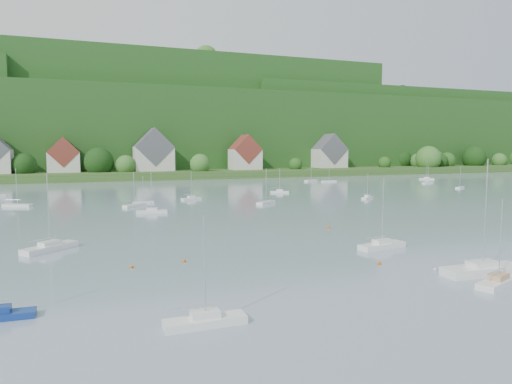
% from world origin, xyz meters
% --- Properties ---
extents(far_shore_strip, '(600.00, 60.00, 3.00)m').
position_xyz_m(far_shore_strip, '(0.00, 200.00, 1.50)').
color(far_shore_strip, '#27501E').
rests_on(far_shore_strip, ground).
extents(forested_ridge, '(620.00, 181.22, 69.89)m').
position_xyz_m(forested_ridge, '(0.39, 268.57, 22.89)').
color(forested_ridge, '#174215').
rests_on(forested_ridge, ground).
extents(village_building_1, '(12.00, 9.36, 14.00)m').
position_xyz_m(village_building_1, '(-30.00, 189.00, 8.75)').
color(village_building_1, beige).
rests_on(village_building_1, far_shore_strip).
extents(village_building_2, '(16.00, 11.44, 18.00)m').
position_xyz_m(village_building_2, '(5.00, 188.00, 10.27)').
color(village_building_2, beige).
rests_on(village_building_2, far_shore_strip).
extents(village_building_3, '(13.00, 10.40, 15.50)m').
position_xyz_m(village_building_3, '(45.00, 186.00, 9.43)').
color(village_building_3, beige).
rests_on(village_building_3, far_shore_strip).
extents(village_building_4, '(15.00, 10.40, 16.50)m').
position_xyz_m(village_building_4, '(90.00, 190.00, 9.59)').
color(village_building_4, beige).
rests_on(village_building_4, far_shore_strip).
extents(near_sailboat_0, '(5.91, 1.70, 7.96)m').
position_xyz_m(near_sailboat_0, '(-14.69, 21.71, 0.43)').
color(near_sailboat_0, white).
rests_on(near_sailboat_0, ground).
extents(near_sailboat_2, '(6.17, 3.64, 8.04)m').
position_xyz_m(near_sailboat_2, '(12.94, 21.69, 0.43)').
color(near_sailboat_2, white).
rests_on(near_sailboat_2, ground).
extents(near_sailboat_3, '(6.83, 2.99, 8.92)m').
position_xyz_m(near_sailboat_3, '(12.43, 38.74, 0.46)').
color(near_sailboat_3, white).
rests_on(near_sailboat_3, ground).
extents(near_sailboat_4, '(8.66, 2.81, 11.54)m').
position_xyz_m(near_sailboat_4, '(14.60, 25.06, 0.54)').
color(near_sailboat_4, white).
rests_on(near_sailboat_4, ground).
extents(near_sailboat_6, '(6.60, 6.12, 9.51)m').
position_xyz_m(near_sailboat_6, '(-26.71, 51.83, 0.48)').
color(near_sailboat_6, white).
rests_on(near_sailboat_6, ground).
extents(mooring_buoy_0, '(0.42, 0.42, 0.42)m').
position_xyz_m(mooring_buoy_0, '(-12.38, 40.44, 0.00)').
color(mooring_buoy_0, '#CD5806').
rests_on(mooring_buoy_0, ground).
extents(mooring_buoy_1, '(0.38, 0.38, 0.38)m').
position_xyz_m(mooring_buoy_1, '(11.19, 27.90, 0.00)').
color(mooring_buoy_1, silver).
rests_on(mooring_buoy_1, ground).
extents(mooring_buoy_2, '(0.44, 0.44, 0.44)m').
position_xyz_m(mooring_buoy_2, '(7.30, 32.02, 0.00)').
color(mooring_buoy_2, '#CD5806').
rests_on(mooring_buoy_2, ground).
extents(mooring_buoy_3, '(0.50, 0.50, 0.50)m').
position_xyz_m(mooring_buoy_3, '(13.35, 53.82, 0.00)').
color(mooring_buoy_3, '#CD5806').
rests_on(mooring_buoy_3, ground).
extents(mooring_buoy_5, '(0.38, 0.38, 0.38)m').
position_xyz_m(mooring_buoy_5, '(-18.06, 39.84, 0.00)').
color(mooring_buoy_5, '#CD5806').
rests_on(mooring_buoy_5, ground).
extents(far_sailboat_cluster, '(202.84, 68.89, 8.71)m').
position_xyz_m(far_sailboat_cluster, '(2.58, 115.24, 0.37)').
color(far_sailboat_cluster, white).
rests_on(far_sailboat_cluster, ground).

